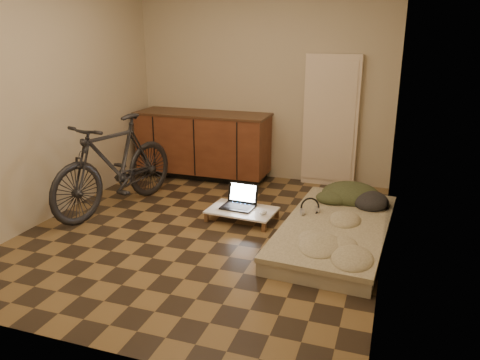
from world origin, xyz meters
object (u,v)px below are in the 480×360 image
(bicycle, at_px, (115,160))
(laptop, at_px, (240,202))
(futon, at_px, (336,231))
(lap_desk, at_px, (242,211))

(bicycle, xyz_separation_m, laptop, (1.41, 0.23, -0.42))
(laptop, bearing_deg, bicycle, -167.27)
(futon, xyz_separation_m, laptop, (-1.09, 0.25, 0.08))
(laptop, bearing_deg, futon, -9.14)
(bicycle, height_order, laptop, bicycle)
(laptop, bearing_deg, lap_desk, -51.65)
(lap_desk, bearing_deg, futon, -4.85)
(bicycle, relative_size, futon, 0.88)
(bicycle, height_order, lap_desk, bicycle)
(lap_desk, distance_m, laptop, 0.12)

